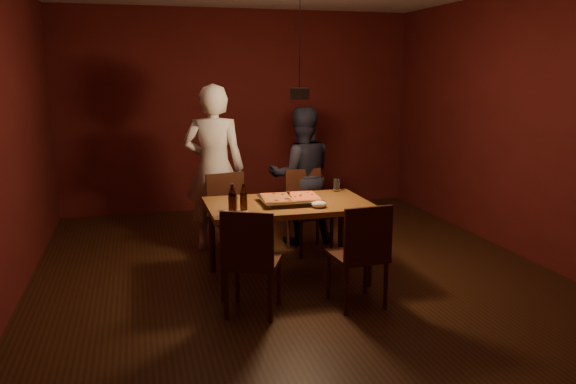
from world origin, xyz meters
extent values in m
plane|color=#371E0F|center=(0.00, 0.00, 0.00)|extent=(6.00, 6.00, 0.00)
plane|color=#5A1714|center=(0.00, 3.00, 1.40)|extent=(5.00, 0.00, 5.00)
plane|color=#5A1714|center=(0.00, -3.00, 1.40)|extent=(5.00, 0.00, 5.00)
plane|color=#5A1714|center=(2.50, 0.00, 1.40)|extent=(0.00, 6.00, 6.00)
cube|color=brown|center=(-0.11, 0.00, 0.72)|extent=(1.50, 0.90, 0.05)
cylinder|color=#38190F|center=(-0.78, -0.37, 0.35)|extent=(0.06, 0.06, 0.70)
cylinder|color=#38190F|center=(0.56, -0.37, 0.35)|extent=(0.06, 0.06, 0.70)
cylinder|color=#38190F|center=(-0.78, 0.37, 0.35)|extent=(0.06, 0.06, 0.70)
cylinder|color=#38190F|center=(0.56, 0.37, 0.35)|extent=(0.06, 0.06, 0.70)
cube|color=#38190F|center=(-0.52, 0.71, 0.43)|extent=(0.49, 0.49, 0.04)
cube|color=#38190F|center=(-0.56, 0.90, 0.67)|extent=(0.42, 0.11, 0.45)
cube|color=#38190F|center=(0.34, 0.73, 0.43)|extent=(0.47, 0.47, 0.04)
cube|color=#38190F|center=(0.31, 0.92, 0.67)|extent=(0.42, 0.08, 0.45)
cube|color=#38190F|center=(-0.58, -0.66, 0.43)|extent=(0.56, 0.56, 0.04)
cube|color=#38190F|center=(-0.66, -0.83, 0.67)|extent=(0.39, 0.20, 0.45)
cube|color=#38190F|center=(0.29, -0.73, 0.43)|extent=(0.45, 0.45, 0.04)
cube|color=#38190F|center=(0.31, -0.92, 0.67)|extent=(0.42, 0.06, 0.45)
cube|color=silver|center=(-0.09, -0.02, 0.77)|extent=(0.56, 0.46, 0.05)
cube|color=maroon|center=(-0.22, -0.02, 0.81)|extent=(0.30, 0.44, 0.02)
cube|color=gold|center=(0.04, -0.03, 0.81)|extent=(0.29, 0.43, 0.02)
cylinder|color=black|center=(-0.68, -0.31, 0.84)|extent=(0.07, 0.07, 0.17)
cone|color=black|center=(-0.68, -0.31, 0.97)|extent=(0.07, 0.07, 0.10)
cylinder|color=black|center=(-0.57, -0.25, 0.83)|extent=(0.06, 0.06, 0.16)
cone|color=black|center=(-0.57, -0.25, 0.95)|extent=(0.06, 0.06, 0.09)
cylinder|color=silver|center=(-0.65, -0.14, 0.81)|extent=(0.08, 0.08, 0.13)
cylinder|color=silver|center=(0.50, 0.36, 0.82)|extent=(0.06, 0.06, 0.13)
cylinder|color=white|center=(-0.67, -0.33, 0.76)|extent=(0.26, 0.26, 0.02)
cube|color=gold|center=(-0.67, -0.33, 0.77)|extent=(0.11, 0.09, 0.01)
ellipsoid|color=white|center=(0.11, -0.27, 0.78)|extent=(0.14, 0.11, 0.06)
imported|color=silver|center=(-0.64, 1.14, 0.91)|extent=(0.75, 0.57, 1.82)
imported|color=black|center=(0.36, 1.14, 0.78)|extent=(0.81, 0.65, 1.56)
cylinder|color=black|center=(0.00, 0.00, 1.75)|extent=(0.18, 0.18, 0.10)
cylinder|color=black|center=(0.00, 0.00, 2.30)|extent=(0.01, 0.01, 1.00)
camera|label=1|loc=(-1.44, -4.91, 1.94)|focal=35.00mm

